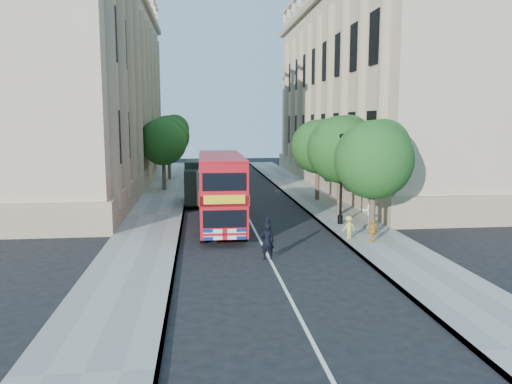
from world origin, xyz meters
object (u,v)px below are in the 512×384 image
object	(u,v)px
lamp_post	(341,182)
police_constable	(267,241)
double_decker_bus	(221,189)
box_van	(201,183)
woman_pedestrian	(370,211)

from	to	relation	value
lamp_post	police_constable	xyz separation A→B (m)	(-5.10, -6.48, -1.72)
double_decker_bus	police_constable	distance (m)	6.80
double_decker_bus	box_van	bearing A→B (deg)	97.53
double_decker_bus	woman_pedestrian	xyz separation A→B (m)	(8.16, -1.03, -1.21)
lamp_post	box_van	world-z (taller)	lamp_post
lamp_post	police_constable	size ratio (longest dim) A/B	3.25
double_decker_bus	police_constable	bearing A→B (deg)	-74.71
lamp_post	police_constable	world-z (taller)	lamp_post
woman_pedestrian	box_van	bearing A→B (deg)	-45.36
lamp_post	double_decker_bus	bearing A→B (deg)	-179.52
police_constable	woman_pedestrian	world-z (taller)	woman_pedestrian
lamp_post	police_constable	bearing A→B (deg)	-128.23
lamp_post	woman_pedestrian	distance (m)	2.28
lamp_post	box_van	bearing A→B (deg)	132.83
lamp_post	box_van	distance (m)	11.66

